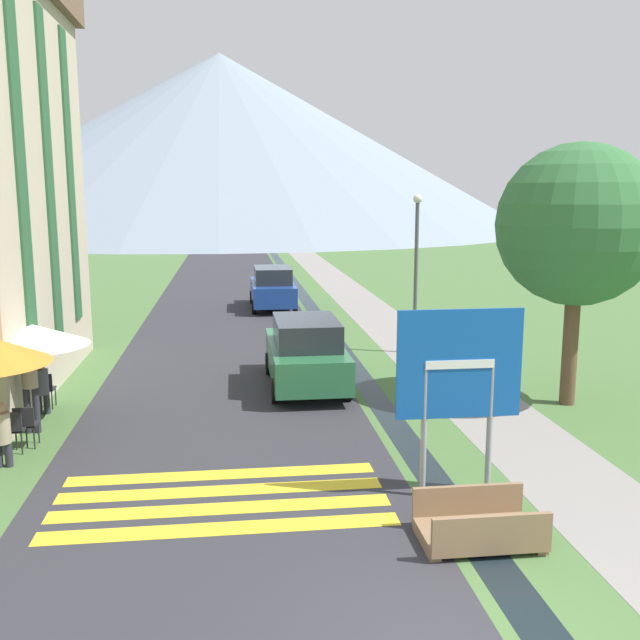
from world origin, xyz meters
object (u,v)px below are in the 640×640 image
parked_car_near (306,353)px  cafe_chair_near_right (25,423)px  person_standing_terrace (30,383)px  footbridge (479,527)px  road_sign (459,377)px  cafe_chair_near_left (13,428)px  tree_by_path (578,225)px  streetlamp (416,260)px  person_seated_near (41,384)px  person_seated_far (2,431)px  cafe_umbrella_middle_white (33,335)px  cafe_chair_far_left (45,387)px  parked_car_far (273,288)px

parked_car_near → cafe_chair_near_right: 7.06m
parked_car_near → person_standing_terrace: bearing=-154.8°
footbridge → road_sign: bearing=83.9°
road_sign → cafe_chair_near_left: size_ratio=3.70×
cafe_chair_near_left → tree_by_path: bearing=36.9°
tree_by_path → parked_car_near: bearing=159.4°
cafe_chair_near_left → cafe_chair_near_right: bearing=88.9°
streetlamp → tree_by_path: bearing=-69.1°
tree_by_path → cafe_chair_near_right: bearing=-172.8°
cafe_chair_near_left → person_standing_terrace: (0.04, 1.20, 0.57)m
streetlamp → footbridge: bearing=-100.3°
footbridge → person_standing_terrace: 9.63m
person_standing_terrace → streetlamp: (9.88, 6.42, 1.86)m
cafe_chair_near_left → person_seated_near: (-0.09, 2.53, 0.18)m
cafe_chair_near_right → person_seated_near: (-0.24, 2.25, 0.18)m
person_seated_far → person_seated_near: (-0.10, 3.24, 0.00)m
tree_by_path → road_sign: bearing=-132.2°
footbridge → cafe_umbrella_middle_white: (-7.70, 6.34, 1.75)m
cafe_chair_far_left → cafe_chair_near_right: bearing=-95.1°
footbridge → person_seated_near: person_seated_near is taller
footbridge → parked_car_near: size_ratio=0.38×
cafe_chair_near_right → streetlamp: (9.76, 7.34, 2.43)m
parked_car_near → cafe_chair_far_left: (-6.24, -1.12, -0.40)m
cafe_chair_near_right → streetlamp: 12.45m
cafe_umbrella_middle_white → person_standing_terrace: size_ratio=1.27×
cafe_chair_far_left → road_sign: bearing=-47.3°
footbridge → parked_car_far: 21.48m
cafe_chair_near_left → tree_by_path: 12.83m
cafe_chair_near_left → footbridge: bearing=-2.0°
cafe_chair_far_left → cafe_umbrella_middle_white: size_ratio=0.36×
cafe_chair_far_left → tree_by_path: bearing=-16.5°
parked_car_near → cafe_chair_far_left: bearing=-169.8°
footbridge → tree_by_path: bearing=55.0°
footbridge → cafe_chair_far_left: cafe_chair_far_left is taller
person_seated_far → person_seated_near: bearing=91.9°
parked_car_far → cafe_chair_far_left: bearing=-113.8°
tree_by_path → cafe_chair_far_left: bearing=174.7°
cafe_chair_far_left → person_standing_terrace: 1.83m
cafe_umbrella_middle_white → tree_by_path: 12.34m
tree_by_path → person_seated_near: bearing=176.5°
road_sign → cafe_chair_near_right: 8.50m
person_seated_far → cafe_chair_near_right: bearing=81.9°
road_sign → person_seated_near: size_ratio=2.52×
parked_car_near → streetlamp: bearing=43.1°
cafe_chair_near_right → streetlamp: streetlamp is taller
road_sign → parked_car_far: size_ratio=0.71×
parked_car_far → person_seated_far: parked_car_far is taller
person_seated_near → person_seated_far: bearing=-88.1°
footbridge → person_seated_near: 10.55m
road_sign → parked_car_far: bearing=95.4°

